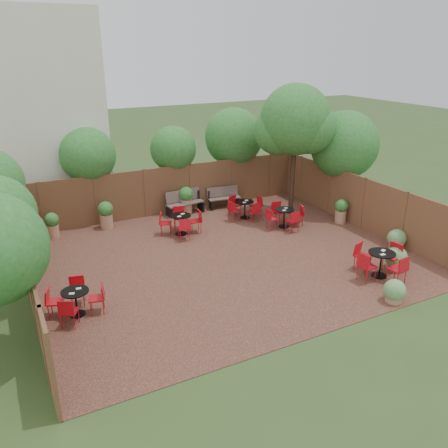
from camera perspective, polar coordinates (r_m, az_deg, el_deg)
ground at (r=15.40m, az=-0.08°, el=-4.25°), size 80.00×80.00×0.00m
courtyard_paving at (r=15.39m, az=-0.08°, el=-4.21°), size 12.00×10.00×0.02m
fence_back at (r=19.33m, az=-6.87°, el=4.18°), size 12.00×0.08×2.00m
fence_left at (r=13.60m, az=-23.31°, el=-5.08°), size 0.08×10.00×2.00m
fence_right at (r=18.35m, az=16.85°, el=2.46°), size 0.08×10.00×2.00m
neighbour_building at (r=20.62m, az=-22.42°, el=12.39°), size 5.00×4.00×8.00m
overhang_foliage at (r=16.60m, az=-5.91°, el=7.54°), size 15.89×10.81×2.77m
courtyard_tree at (r=18.64m, az=8.82°, el=12.17°), size 2.89×2.81×5.30m
park_bench_left at (r=19.32m, az=-4.96°, el=2.78°), size 1.65×0.72×0.99m
park_bench_right at (r=20.06m, az=-0.06°, el=3.40°), size 1.46×0.61×0.88m
bistro_tables at (r=15.89m, az=2.74°, el=-1.64°), size 10.24×7.90×0.91m
planters at (r=18.24m, az=-6.51°, el=1.76°), size 10.95×4.48×1.11m
low_shrubs at (r=15.46m, az=20.52°, el=-4.12°), size 3.42×3.21×0.75m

